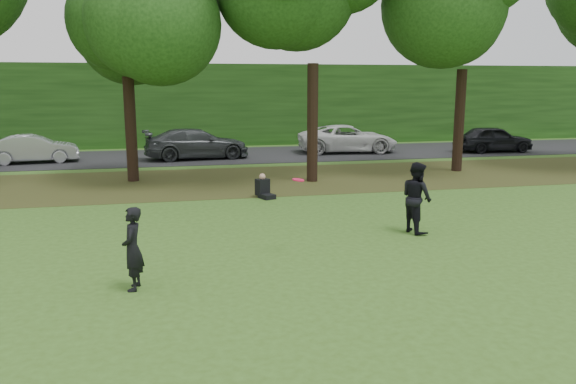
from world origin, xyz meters
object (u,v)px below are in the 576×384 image
(player_left, at_px, (133,249))
(seated_person, at_px, (264,189))
(player_right, at_px, (417,197))
(frisbee, at_px, (298,180))

(player_left, relative_size, seated_person, 1.94)
(player_right, height_order, seated_person, player_right)
(player_right, height_order, frisbee, player_right)
(player_left, bearing_deg, seated_person, 161.65)
(frisbee, bearing_deg, seated_person, 86.99)
(frisbee, relative_size, seated_person, 0.44)
(frisbee, xyz_separation_m, seated_person, (0.34, 6.54, -1.43))
(player_left, distance_m, seated_person, 8.96)
(player_left, bearing_deg, player_right, 118.80)
(player_left, height_order, player_right, player_right)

